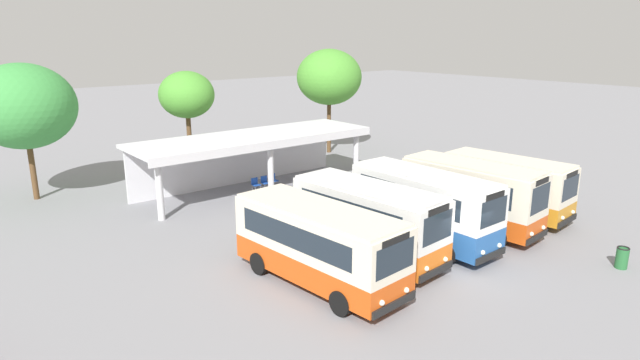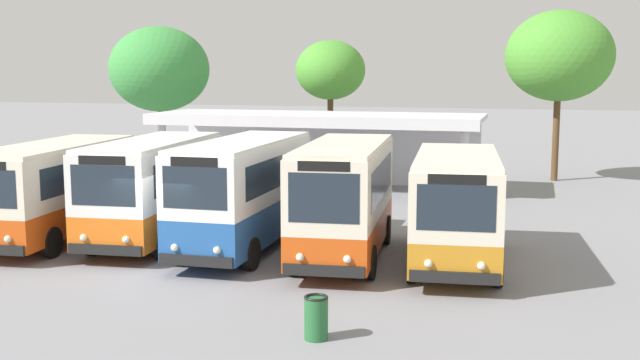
{
  "view_description": "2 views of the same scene",
  "coord_description": "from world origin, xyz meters",
  "px_view_note": "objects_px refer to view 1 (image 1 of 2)",
  "views": [
    {
      "loc": [
        -16.73,
        -12.14,
        9.23
      ],
      "look_at": [
        -0.85,
        7.61,
        2.33
      ],
      "focal_mm": 30.04,
      "sensor_mm": 36.0,
      "label": 1
    },
    {
      "loc": [
        9.66,
        -18.58,
        5.4
      ],
      "look_at": [
        2.8,
        5.8,
        1.77
      ],
      "focal_mm": 43.62,
      "sensor_mm": 36.0,
      "label": 2
    }
  ],
  "objects_px": {
    "city_bus_fourth_amber": "(471,193)",
    "litter_bin_apron": "(622,258)",
    "city_bus_nearest_orange": "(319,242)",
    "waiting_chair_second_from_end": "(265,182)",
    "waiting_chair_middle_seat": "(273,179)",
    "city_bus_second_in_row": "(368,219)",
    "city_bus_middle_cream": "(423,205)",
    "city_bus_fifth_blue": "(506,184)",
    "waiting_chair_end_by_column": "(255,184)"
  },
  "relations": [
    {
      "from": "city_bus_fourth_amber",
      "to": "litter_bin_apron",
      "type": "relative_size",
      "value": 7.77
    },
    {
      "from": "city_bus_nearest_orange",
      "to": "city_bus_fourth_amber",
      "type": "relative_size",
      "value": 1.08
    },
    {
      "from": "waiting_chair_second_from_end",
      "to": "waiting_chair_middle_seat",
      "type": "height_order",
      "value": "same"
    },
    {
      "from": "city_bus_second_in_row",
      "to": "city_bus_middle_cream",
      "type": "bearing_deg",
      "value": -5.68
    },
    {
      "from": "city_bus_second_in_row",
      "to": "city_bus_fourth_amber",
      "type": "height_order",
      "value": "city_bus_fourth_amber"
    },
    {
      "from": "city_bus_fourth_amber",
      "to": "waiting_chair_middle_seat",
      "type": "height_order",
      "value": "city_bus_fourth_amber"
    },
    {
      "from": "city_bus_fifth_blue",
      "to": "waiting_chair_second_from_end",
      "type": "xyz_separation_m",
      "value": [
        -7.15,
        11.97,
        -1.19
      ]
    },
    {
      "from": "city_bus_second_in_row",
      "to": "waiting_chair_middle_seat",
      "type": "height_order",
      "value": "city_bus_second_in_row"
    },
    {
      "from": "city_bus_nearest_orange",
      "to": "city_bus_middle_cream",
      "type": "height_order",
      "value": "city_bus_middle_cream"
    },
    {
      "from": "waiting_chair_second_from_end",
      "to": "waiting_chair_middle_seat",
      "type": "relative_size",
      "value": 1.0
    },
    {
      "from": "city_bus_second_in_row",
      "to": "city_bus_middle_cream",
      "type": "distance_m",
      "value": 3.16
    },
    {
      "from": "city_bus_middle_cream",
      "to": "waiting_chair_second_from_end",
      "type": "height_order",
      "value": "city_bus_middle_cream"
    },
    {
      "from": "city_bus_second_in_row",
      "to": "litter_bin_apron",
      "type": "height_order",
      "value": "city_bus_second_in_row"
    },
    {
      "from": "city_bus_middle_cream",
      "to": "waiting_chair_second_from_end",
      "type": "xyz_separation_m",
      "value": [
        -0.85,
        11.78,
        -1.3
      ]
    },
    {
      "from": "city_bus_fourth_amber",
      "to": "waiting_chair_second_from_end",
      "type": "relative_size",
      "value": 8.13
    },
    {
      "from": "city_bus_middle_cream",
      "to": "waiting_chair_end_by_column",
      "type": "relative_size",
      "value": 8.47
    },
    {
      "from": "city_bus_fourth_amber",
      "to": "waiting_chair_middle_seat",
      "type": "distance_m",
      "value": 12.69
    },
    {
      "from": "waiting_chair_second_from_end",
      "to": "city_bus_fifth_blue",
      "type": "bearing_deg",
      "value": -59.17
    },
    {
      "from": "city_bus_second_in_row",
      "to": "waiting_chair_second_from_end",
      "type": "height_order",
      "value": "city_bus_second_in_row"
    },
    {
      "from": "city_bus_middle_cream",
      "to": "city_bus_fifth_blue",
      "type": "xyz_separation_m",
      "value": [
        6.3,
        -0.19,
        -0.11
      ]
    },
    {
      "from": "city_bus_second_in_row",
      "to": "waiting_chair_end_by_column",
      "type": "height_order",
      "value": "city_bus_second_in_row"
    },
    {
      "from": "city_bus_nearest_orange",
      "to": "city_bus_second_in_row",
      "type": "height_order",
      "value": "city_bus_second_in_row"
    },
    {
      "from": "city_bus_fifth_blue",
      "to": "waiting_chair_second_from_end",
      "type": "height_order",
      "value": "city_bus_fifth_blue"
    },
    {
      "from": "city_bus_middle_cream",
      "to": "waiting_chair_end_by_column",
      "type": "height_order",
      "value": "city_bus_middle_cream"
    },
    {
      "from": "city_bus_middle_cream",
      "to": "waiting_chair_end_by_column",
      "type": "distance_m",
      "value": 11.94
    },
    {
      "from": "city_bus_middle_cream",
      "to": "litter_bin_apron",
      "type": "xyz_separation_m",
      "value": [
        4.23,
        -6.95,
        -1.37
      ]
    },
    {
      "from": "city_bus_second_in_row",
      "to": "city_bus_fifth_blue",
      "type": "relative_size",
      "value": 1.06
    },
    {
      "from": "city_bus_middle_cream",
      "to": "waiting_chair_end_by_column",
      "type": "bearing_deg",
      "value": 97.44
    },
    {
      "from": "city_bus_second_in_row",
      "to": "city_bus_middle_cream",
      "type": "xyz_separation_m",
      "value": [
        3.15,
        -0.31,
        0.05
      ]
    },
    {
      "from": "city_bus_nearest_orange",
      "to": "city_bus_fifth_blue",
      "type": "xyz_separation_m",
      "value": [
        12.6,
        0.12,
        0.01
      ]
    },
    {
      "from": "city_bus_middle_cream",
      "to": "city_bus_fifth_blue",
      "type": "distance_m",
      "value": 6.3
    },
    {
      "from": "waiting_chair_end_by_column",
      "to": "city_bus_second_in_row",
      "type": "bearing_deg",
      "value": -98.01
    },
    {
      "from": "city_bus_middle_cream",
      "to": "waiting_chair_end_by_column",
      "type": "xyz_separation_m",
      "value": [
        -1.54,
        11.77,
        -1.3
      ]
    },
    {
      "from": "city_bus_fourth_amber",
      "to": "waiting_chair_second_from_end",
      "type": "height_order",
      "value": "city_bus_fourth_amber"
    },
    {
      "from": "waiting_chair_end_by_column",
      "to": "litter_bin_apron",
      "type": "height_order",
      "value": "litter_bin_apron"
    },
    {
      "from": "city_bus_fourth_amber",
      "to": "litter_bin_apron",
      "type": "bearing_deg",
      "value": -80.77
    },
    {
      "from": "city_bus_nearest_orange",
      "to": "city_bus_fifth_blue",
      "type": "bearing_deg",
      "value": 0.56
    },
    {
      "from": "city_bus_fourth_amber",
      "to": "waiting_chair_middle_seat",
      "type": "xyz_separation_m",
      "value": [
        -3.31,
        12.18,
        -1.31
      ]
    },
    {
      "from": "city_bus_fifth_blue",
      "to": "city_bus_nearest_orange",
      "type": "bearing_deg",
      "value": -179.44
    },
    {
      "from": "city_bus_fifth_blue",
      "to": "waiting_chair_middle_seat",
      "type": "relative_size",
      "value": 7.81
    },
    {
      "from": "city_bus_second_in_row",
      "to": "city_bus_fifth_blue",
      "type": "bearing_deg",
      "value": -3.04
    },
    {
      "from": "city_bus_nearest_orange",
      "to": "city_bus_fifth_blue",
      "type": "distance_m",
      "value": 12.6
    },
    {
      "from": "waiting_chair_second_from_end",
      "to": "litter_bin_apron",
      "type": "bearing_deg",
      "value": -74.82
    },
    {
      "from": "city_bus_fifth_blue",
      "to": "waiting_chair_second_from_end",
      "type": "distance_m",
      "value": 13.99
    },
    {
      "from": "city_bus_nearest_orange",
      "to": "waiting_chair_middle_seat",
      "type": "xyz_separation_m",
      "value": [
        6.14,
        12.22,
        -1.18
      ]
    },
    {
      "from": "city_bus_middle_cream",
      "to": "city_bus_nearest_orange",
      "type": "bearing_deg",
      "value": -177.16
    },
    {
      "from": "waiting_chair_second_from_end",
      "to": "city_bus_second_in_row",
      "type": "bearing_deg",
      "value": -101.34
    },
    {
      "from": "waiting_chair_second_from_end",
      "to": "city_bus_fourth_amber",
      "type": "bearing_deg",
      "value": -71.66
    },
    {
      "from": "city_bus_nearest_orange",
      "to": "waiting_chair_second_from_end",
      "type": "relative_size",
      "value": 8.76
    },
    {
      "from": "city_bus_fifth_blue",
      "to": "waiting_chair_middle_seat",
      "type": "height_order",
      "value": "city_bus_fifth_blue"
    }
  ]
}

